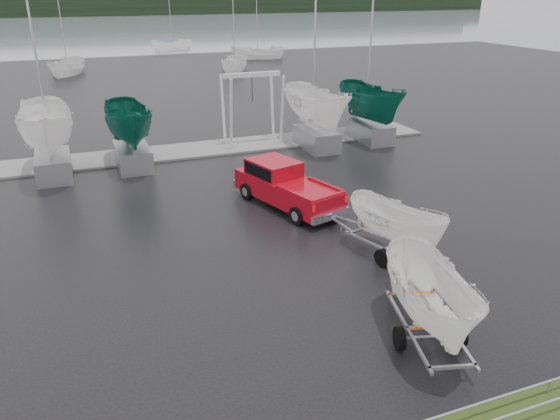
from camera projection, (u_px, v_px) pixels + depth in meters
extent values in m
plane|color=black|center=(251.00, 251.00, 18.98)|extent=(120.00, 120.00, 0.00)
plane|color=gray|center=(86.00, 34.00, 105.11)|extent=(300.00, 300.00, 0.00)
cube|color=gray|center=(176.00, 152.00, 30.16)|extent=(30.00, 3.00, 0.12)
cube|color=black|center=(72.00, 6.00, 164.25)|extent=(300.00, 8.00, 6.00)
cube|color=#9B0814|center=(287.00, 190.00, 22.59)|extent=(3.19, 5.50, 0.85)
cube|color=#9B0814|center=(274.00, 169.00, 23.02)|extent=(2.17, 2.45, 0.76)
cube|color=black|center=(274.00, 168.00, 23.01)|extent=(2.14, 2.24, 0.49)
cube|color=silver|center=(330.00, 216.00, 20.75)|extent=(1.79, 0.66, 0.31)
cylinder|color=black|center=(247.00, 191.00, 23.49)|extent=(0.46, 0.76, 0.72)
cylinder|color=black|center=(279.00, 183.00, 24.46)|extent=(0.46, 0.76, 0.72)
cylinder|color=black|center=(297.00, 216.00, 21.00)|extent=(0.46, 0.76, 0.72)
cylinder|color=black|center=(330.00, 206.00, 21.96)|extent=(0.46, 0.76, 0.72)
cube|color=#989BA0|center=(384.00, 249.00, 18.10)|extent=(1.09, 3.48, 0.08)
cube|color=#989BA0|center=(405.00, 241.00, 18.72)|extent=(1.09, 3.48, 0.08)
cylinder|color=#989BA0|center=(399.00, 251.00, 18.32)|extent=(1.56, 0.53, 0.08)
cylinder|color=black|center=(383.00, 258.00, 17.87)|extent=(0.34, 0.63, 0.60)
cylinder|color=black|center=(414.00, 245.00, 18.77)|extent=(0.34, 0.63, 0.60)
imported|color=white|center=(400.00, 188.00, 17.63)|extent=(1.88, 1.91, 4.00)
cube|color=#FF5008|center=(378.00, 223.00, 18.79)|extent=(1.50, 0.48, 0.03)
cube|color=#FF5008|center=(415.00, 238.00, 17.62)|extent=(1.50, 0.48, 0.03)
cube|color=#989BA0|center=(407.00, 328.00, 13.94)|extent=(1.04, 3.49, 0.08)
cube|color=#989BA0|center=(449.00, 326.00, 14.04)|extent=(1.04, 3.49, 0.08)
cylinder|color=#989BA0|center=(430.00, 336.00, 13.86)|extent=(1.56, 0.50, 0.08)
cylinder|color=black|center=(399.00, 338.00, 13.79)|extent=(0.33, 0.63, 0.60)
cylinder|color=black|center=(460.00, 335.00, 13.94)|extent=(0.33, 0.63, 0.60)
imported|color=white|center=(438.00, 246.00, 13.11)|extent=(2.11, 2.14, 4.54)
cube|color=#FF5008|center=(419.00, 292.00, 14.52)|extent=(1.51, 0.45, 0.03)
cube|color=#FF5008|center=(442.00, 327.00, 13.05)|extent=(1.51, 0.45, 0.03)
cylinder|color=silver|center=(231.00, 116.00, 29.74)|extent=(0.16, 0.58, 3.99)
cylinder|color=silver|center=(223.00, 110.00, 31.11)|extent=(0.16, 0.58, 3.99)
cylinder|color=silver|center=(282.00, 111.00, 30.75)|extent=(0.16, 0.58, 3.99)
cylinder|color=silver|center=(272.00, 106.00, 32.12)|extent=(0.16, 0.58, 3.99)
cube|color=silver|center=(252.00, 75.00, 30.17)|extent=(3.30, 0.25, 0.25)
cube|color=#989BA0|center=(54.00, 166.00, 26.14)|extent=(1.60, 3.20, 1.10)
imported|color=white|center=(40.00, 85.00, 24.68)|extent=(2.47, 2.53, 6.56)
cylinder|color=#B2B2B7|center=(30.00, 20.00, 24.06)|extent=(0.10, 0.10, 7.00)
cube|color=#989BA0|center=(133.00, 157.00, 27.57)|extent=(1.60, 3.20, 1.10)
imported|color=#0C5442|center=(126.00, 88.00, 26.25)|extent=(2.19, 2.25, 5.82)
cube|color=#989BA0|center=(316.00, 139.00, 30.80)|extent=(1.60, 3.20, 1.10)
imported|color=white|center=(318.00, 71.00, 29.38)|extent=(2.40, 2.47, 6.38)
cylinder|color=#B2B2B7|center=(315.00, 16.00, 28.75)|extent=(0.10, 0.10, 7.00)
cube|color=#989BA0|center=(370.00, 132.00, 32.28)|extent=(1.60, 3.20, 1.10)
imported|color=#0C5442|center=(374.00, 70.00, 30.90)|extent=(2.30, 2.36, 6.11)
cylinder|color=#B2B2B7|center=(372.00, 17.00, 30.27)|extent=(0.10, 0.10, 7.00)
cylinder|color=#989BA0|center=(551.00, 381.00, 12.23)|extent=(7.00, 0.06, 0.06)
imported|color=white|center=(69.00, 75.00, 56.67)|extent=(3.46, 3.50, 7.07)
cylinder|color=#B2B2B7|center=(63.00, 34.00, 55.14)|extent=(0.08, 0.08, 8.00)
imported|color=white|center=(235.00, 71.00, 59.16)|extent=(3.33, 3.36, 6.57)
cylinder|color=#B2B2B7|center=(234.00, 32.00, 57.64)|extent=(0.08, 0.08, 8.00)
imported|color=white|center=(257.00, 59.00, 68.93)|extent=(3.36, 3.32, 6.83)
cylinder|color=#B2B2B7|center=(257.00, 26.00, 67.41)|extent=(0.08, 0.08, 8.00)
imported|color=white|center=(173.00, 51.00, 77.34)|extent=(3.27, 3.23, 6.56)
cylinder|color=#B2B2B7|center=(170.00, 21.00, 75.82)|extent=(0.08, 0.08, 8.00)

